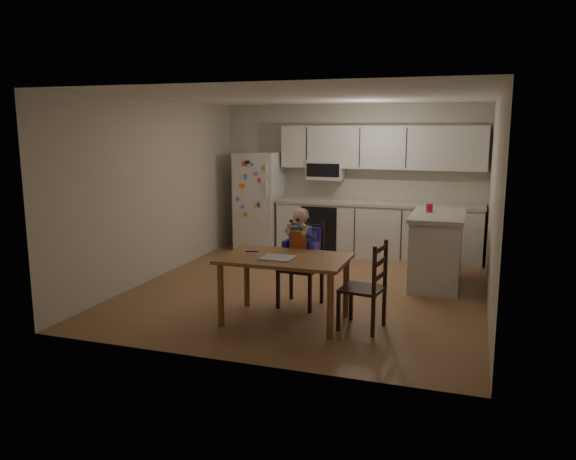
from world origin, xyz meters
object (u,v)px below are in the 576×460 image
(refrigerator, at_px, (259,201))
(red_cup, at_px, (429,208))
(chair_booster, at_px, (302,247))
(dining_table, at_px, (285,266))
(chair_side, at_px, (371,281))
(kitchen_island, at_px, (437,249))

(refrigerator, bearing_deg, red_cup, -23.11)
(refrigerator, bearing_deg, chair_booster, -59.63)
(red_cup, distance_m, dining_table, 2.59)
(dining_table, height_order, chair_booster, chair_booster)
(chair_booster, xyz_separation_m, chair_side, (0.94, -0.58, -0.18))
(refrigerator, distance_m, red_cup, 3.27)
(red_cup, bearing_deg, chair_booster, -130.92)
(refrigerator, height_order, kitchen_island, refrigerator)
(kitchen_island, relative_size, chair_booster, 1.12)
(refrigerator, distance_m, chair_booster, 3.29)
(refrigerator, distance_m, dining_table, 3.83)
(kitchen_island, bearing_deg, chair_side, -104.80)
(kitchen_island, distance_m, chair_booster, 2.07)
(dining_table, xyz_separation_m, chair_side, (0.94, 0.04, -0.10))
(red_cup, relative_size, chair_booster, 0.10)
(kitchen_island, distance_m, dining_table, 2.54)
(dining_table, relative_size, chair_side, 1.44)
(dining_table, height_order, chair_side, chair_side)
(red_cup, bearing_deg, chair_side, -100.73)
(dining_table, distance_m, chair_side, 0.95)
(dining_table, bearing_deg, red_cup, 58.15)
(chair_side, bearing_deg, red_cup, 177.44)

